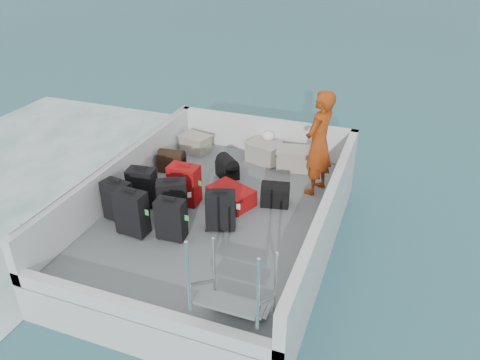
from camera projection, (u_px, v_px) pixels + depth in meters
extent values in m
plane|color=#1A4C5B|center=(219.00, 243.00, 7.78)|extent=(160.00, 160.00, 0.00)
cube|color=silver|center=(218.00, 228.00, 7.64)|extent=(3.60, 5.00, 0.60)
cube|color=slate|center=(218.00, 213.00, 7.49)|extent=(3.30, 4.70, 0.02)
cube|color=silver|center=(122.00, 175.00, 7.84)|extent=(0.14, 5.00, 0.70)
cube|color=silver|center=(327.00, 214.00, 6.78)|extent=(0.14, 5.00, 0.70)
cube|color=silver|center=(265.00, 135.00, 9.30)|extent=(3.60, 0.14, 0.70)
cube|color=silver|center=(137.00, 311.00, 5.44)|extent=(3.60, 0.14, 0.20)
cylinder|color=silver|center=(120.00, 153.00, 7.65)|extent=(0.04, 4.80, 0.04)
cube|color=black|center=(132.00, 213.00, 6.80)|extent=(0.48, 0.29, 0.71)
cube|color=black|center=(118.00, 201.00, 7.14)|extent=(0.48, 0.32, 0.66)
cube|color=black|center=(142.00, 187.00, 7.54)|extent=(0.47, 0.32, 0.64)
cube|color=black|center=(171.00, 220.00, 6.72)|extent=(0.43, 0.27, 0.64)
cube|color=black|center=(172.00, 200.00, 7.16)|extent=(0.52, 0.44, 0.66)
cube|color=#9D0E0C|center=(184.00, 185.00, 7.58)|extent=(0.49, 0.30, 0.67)
cube|color=black|center=(221.00, 211.00, 6.94)|extent=(0.50, 0.39, 0.62)
cube|color=#9D0E0C|center=(231.00, 196.00, 7.64)|extent=(0.85, 0.72, 0.29)
cube|color=#AAA094|center=(195.00, 144.00, 9.37)|extent=(0.61, 0.49, 0.33)
cube|color=#AAA094|center=(264.00, 153.00, 8.97)|extent=(0.70, 0.57, 0.36)
cube|color=#AAA094|center=(268.00, 149.00, 9.16)|extent=(0.58, 0.43, 0.33)
cube|color=#AAA094|center=(294.00, 159.00, 8.71)|extent=(0.69, 0.54, 0.37)
ellipsoid|color=gold|center=(305.00, 161.00, 8.84)|extent=(0.28, 0.26, 0.22)
ellipsoid|color=white|center=(268.00, 137.00, 9.04)|extent=(0.24, 0.24, 0.18)
imported|color=#D24C13|center=(319.00, 143.00, 7.65)|extent=(0.60, 0.76, 1.79)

